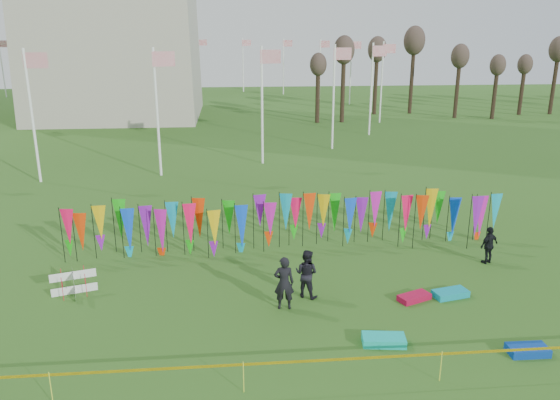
{
  "coord_description": "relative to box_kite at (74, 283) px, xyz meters",
  "views": [
    {
      "loc": [
        -2.22,
        -13.81,
        8.88
      ],
      "look_at": [
        -0.4,
        6.0,
        2.74
      ],
      "focal_mm": 35.0,
      "sensor_mm": 36.0,
      "label": 1
    }
  ],
  "objects": [
    {
      "name": "ground",
      "position": [
        7.86,
        -4.25,
        -0.44
      ],
      "size": [
        160.0,
        160.0,
        0.0
      ],
      "primitive_type": "plane",
      "color": "#2A5217",
      "rests_on": "ground"
    },
    {
      "name": "flagpole_ring",
      "position": [
        -6.14,
        43.75,
        3.56
      ],
      "size": [
        57.4,
        56.16,
        8.0
      ],
      "color": "white",
      "rests_on": "ground"
    },
    {
      "name": "banner_row",
      "position": [
        8.14,
        3.43,
        0.91
      ],
      "size": [
        18.64,
        0.64,
        2.23
      ],
      "color": "black",
      "rests_on": "ground"
    },
    {
      "name": "caution_tape_near",
      "position": [
        7.64,
        -6.06,
        0.34
      ],
      "size": [
        26.0,
        0.02,
        0.9
      ],
      "color": "yellow",
      "rests_on": "ground"
    },
    {
      "name": "tree_line",
      "position": [
        39.86,
        39.75,
        5.73
      ],
      "size": [
        53.92,
        1.92,
        7.84
      ],
      "color": "#34271A",
      "rests_on": "ground"
    },
    {
      "name": "box_kite",
      "position": [
        0.0,
        0.0,
        0.0
      ],
      "size": [
        0.79,
        0.79,
        0.88
      ],
      "rotation": [
        0.0,
        0.0,
        0.3
      ],
      "color": "red",
      "rests_on": "ground"
    },
    {
      "name": "person_left",
      "position": [
        7.27,
        -1.71,
        0.49
      ],
      "size": [
        0.7,
        0.52,
        1.86
      ],
      "primitive_type": "imported",
      "rotation": [
        0.0,
        0.0,
        3.1
      ],
      "color": "black",
      "rests_on": "ground"
    },
    {
      "name": "person_mid",
      "position": [
        8.13,
        -0.91,
        0.43
      ],
      "size": [
        0.99,
        0.88,
        1.73
      ],
      "primitive_type": "imported",
      "rotation": [
        0.0,
        0.0,
        2.59
      ],
      "color": "black",
      "rests_on": "ground"
    },
    {
      "name": "person_right",
      "position": [
        15.77,
        1.28,
        0.33
      ],
      "size": [
        1.03,
        0.83,
        1.54
      ],
      "primitive_type": "imported",
      "rotation": [
        0.0,
        0.0,
        3.56
      ],
      "color": "black",
      "rests_on": "ground"
    },
    {
      "name": "kite_bag_turquoise",
      "position": [
        10.01,
        -4.17,
        -0.31
      ],
      "size": [
        1.34,
        0.8,
        0.25
      ],
      "primitive_type": "cube",
      "rotation": [
        0.0,
        0.0,
        -0.13
      ],
      "color": "#0DD1C2",
      "rests_on": "ground"
    },
    {
      "name": "kite_bag_blue",
      "position": [
        14.0,
        -5.06,
        -0.32
      ],
      "size": [
        1.14,
        0.61,
        0.24
      ],
      "primitive_type": "cube",
      "rotation": [
        0.0,
        0.0,
        -0.01
      ],
      "color": "#0A3CA9",
      "rests_on": "ground"
    },
    {
      "name": "kite_bag_red",
      "position": [
        11.82,
        -1.54,
        -0.33
      ],
      "size": [
        1.25,
        0.92,
        0.21
      ],
      "primitive_type": "cube",
      "rotation": [
        0.0,
        0.0,
        0.4
      ],
      "color": "#B60C36",
      "rests_on": "ground"
    },
    {
      "name": "kite_bag_teal",
      "position": [
        13.17,
        -1.41,
        -0.32
      ],
      "size": [
        1.32,
        0.84,
        0.23
      ],
      "primitive_type": "cube",
      "rotation": [
        0.0,
        0.0,
        0.23
      ],
      "color": "#0C9BAD",
      "rests_on": "ground"
    }
  ]
}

